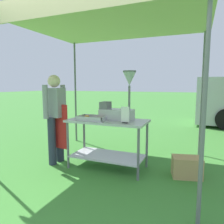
{
  "coord_description": "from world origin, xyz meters",
  "views": [
    {
      "loc": [
        1.27,
        -2.26,
        1.44
      ],
      "look_at": [
        -0.15,
        1.17,
        0.96
      ],
      "focal_mm": 33.85,
      "sensor_mm": 36.0,
      "label": 1
    }
  ],
  "objects": [
    {
      "name": "menu_sign",
      "position": [
        0.23,
        0.79,
        0.95
      ],
      "size": [
        0.13,
        0.05,
        0.25
      ],
      "color": "black",
      "rests_on": "donut_cart"
    },
    {
      "name": "donut_cart",
      "position": [
        -0.15,
        0.97,
        0.61
      ],
      "size": [
        1.34,
        0.66,
        0.85
      ],
      "color": "#B7B7BC",
      "rests_on": "ground"
    },
    {
      "name": "supply_crate",
      "position": [
        1.15,
        1.1,
        0.16
      ],
      "size": [
        0.49,
        0.39,
        0.32
      ],
      "color": "tan",
      "rests_on": "ground"
    },
    {
      "name": "donut_tray",
      "position": [
        -0.38,
        0.86,
        0.87
      ],
      "size": [
        0.48,
        0.3,
        0.07
      ],
      "color": "#B7B7BC",
      "rests_on": "donut_cart"
    },
    {
      "name": "stall_canopy",
      "position": [
        -0.15,
        1.07,
        2.42
      ],
      "size": [
        3.14,
        2.58,
        2.5
      ],
      "color": "slate",
      "rests_on": "ground"
    },
    {
      "name": "donut_fryer",
      "position": [
        0.03,
        1.05,
        1.1
      ],
      "size": [
        0.61,
        0.28,
        0.82
      ],
      "color": "#B7B7BC",
      "rests_on": "donut_cart"
    },
    {
      "name": "vendor",
      "position": [
        -1.12,
        0.84,
        0.9
      ],
      "size": [
        0.46,
        0.54,
        1.61
      ],
      "color": "#2D3347",
      "rests_on": "ground"
    },
    {
      "name": "ground_plane",
      "position": [
        0.0,
        6.0,
        0.0
      ],
      "size": [
        70.0,
        70.0,
        0.0
      ],
      "primitive_type": "plane",
      "color": "#3D7F33"
    }
  ]
}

